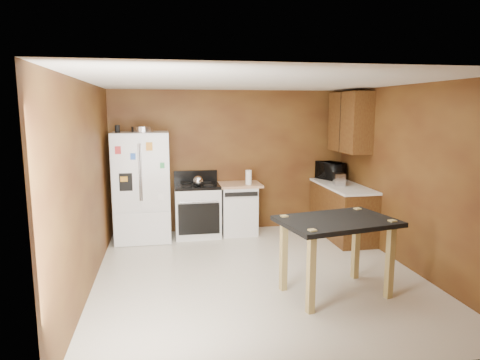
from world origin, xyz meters
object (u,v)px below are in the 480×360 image
object	(u,v)px
roasting_pan	(142,129)
green_canister	(249,180)
island	(337,230)
kettle	(198,181)
toaster	(339,179)
pen_cup	(117,129)
microwave	(330,171)
refrigerator	(142,187)
gas_range	(197,209)
paper_towel	(249,177)
dishwasher	(238,208)

from	to	relation	value
roasting_pan	green_canister	xyz separation A→B (m)	(1.79, 0.19, -0.91)
island	green_canister	bearing A→B (deg)	100.04
kettle	toaster	xyz separation A→B (m)	(2.36, -0.33, 0.02)
pen_cup	microwave	bearing A→B (deg)	3.91
island	microwave	bearing A→B (deg)	69.52
refrigerator	kettle	bearing A→B (deg)	-5.34
toaster	green_canister	bearing A→B (deg)	172.28
toaster	gas_range	bearing A→B (deg)	-177.54
roasting_pan	kettle	world-z (taller)	roasting_pan
paper_towel	gas_range	xyz separation A→B (m)	(-0.88, 0.10, -0.55)
roasting_pan	pen_cup	distance (m)	0.39
island	refrigerator	bearing A→B (deg)	131.68
roasting_pan	green_canister	bearing A→B (deg)	5.93
pen_cup	kettle	world-z (taller)	pen_cup
kettle	dishwasher	xyz separation A→B (m)	(0.71, 0.17, -0.53)
pen_cup	kettle	xyz separation A→B (m)	(1.26, -0.01, -0.87)
gas_range	toaster	bearing A→B (deg)	-11.39
microwave	dishwasher	world-z (taller)	microwave
paper_towel	microwave	world-z (taller)	microwave
pen_cup	toaster	distance (m)	3.74
green_canister	refrigerator	world-z (taller)	refrigerator
microwave	dishwasher	size ratio (longest dim) A/B	0.59
dishwasher	island	size ratio (longest dim) A/B	0.62
refrigerator	toaster	bearing A→B (deg)	-7.24
paper_towel	microwave	size ratio (longest dim) A/B	0.47
gas_range	refrigerator	bearing A→B (deg)	-176.19
toaster	gas_range	world-z (taller)	toaster
pen_cup	island	world-z (taller)	pen_cup
toaster	paper_towel	bearing A→B (deg)	179.55
kettle	microwave	size ratio (longest dim) A/B	0.33
roasting_pan	microwave	xyz separation A→B (m)	(3.32, 0.21, -0.80)
green_canister	microwave	bearing A→B (deg)	0.98
paper_towel	island	distance (m)	2.63
roasting_pan	toaster	bearing A→B (deg)	-6.79
paper_towel	green_canister	distance (m)	0.21
kettle	toaster	size ratio (longest dim) A/B	0.61
green_canister	toaster	bearing A→B (deg)	-21.57
microwave	green_canister	bearing A→B (deg)	67.67
roasting_pan	refrigerator	xyz separation A→B (m)	(-0.04, 0.03, -0.95)
pen_cup	refrigerator	world-z (taller)	pen_cup
refrigerator	gas_range	world-z (taller)	refrigerator
pen_cup	gas_range	bearing A→B (deg)	6.04
pen_cup	toaster	size ratio (longest dim) A/B	0.42
pen_cup	kettle	size ratio (longest dim) A/B	0.69
refrigerator	roasting_pan	bearing A→B (deg)	-36.51
microwave	dishwasher	distance (m)	1.83
roasting_pan	microwave	size ratio (longest dim) A/B	0.71
roasting_pan	refrigerator	bearing A→B (deg)	143.49
microwave	toaster	bearing A→B (deg)	148.53
roasting_pan	pen_cup	xyz separation A→B (m)	(-0.39, -0.04, 0.01)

